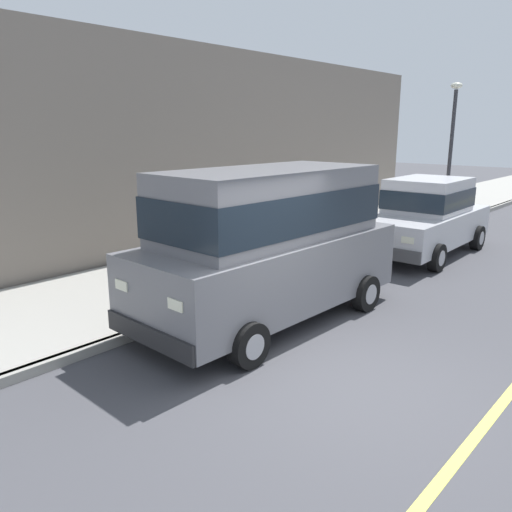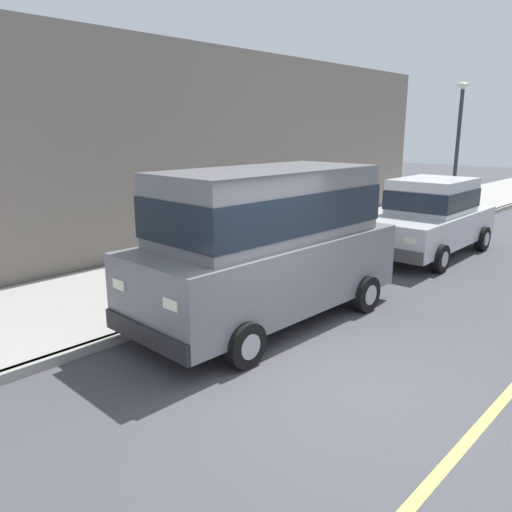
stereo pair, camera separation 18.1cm
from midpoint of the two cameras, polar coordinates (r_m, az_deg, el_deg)
ground_plane at (r=6.68m, az=9.75°, el=-13.91°), size 80.00×80.00×0.00m
curb at (r=8.60m, az=-8.66°, el=-6.77°), size 0.16×64.00×0.14m
sidewalk at (r=9.98m, az=-15.30°, el=-4.13°), size 3.60×64.00×0.14m
lane_centre_line at (r=6.11m, az=23.16°, el=-17.75°), size 0.12×57.60×0.01m
car_grey_van at (r=8.17m, az=0.90°, el=1.97°), size 2.20×4.93×2.52m
car_silver_sedan at (r=13.47m, az=18.27°, el=4.34°), size 2.11×4.64×1.92m
dog_brown at (r=10.89m, az=-2.48°, el=-0.15°), size 0.76×0.23×0.49m
fire_hydrant at (r=13.13m, az=10.21°, el=2.34°), size 0.34×0.24×0.72m
street_lamp at (r=18.12m, az=21.00°, el=12.60°), size 0.36×0.36×4.42m
building_facade at (r=14.00m, az=-4.77°, el=11.97°), size 0.50×20.00×5.18m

